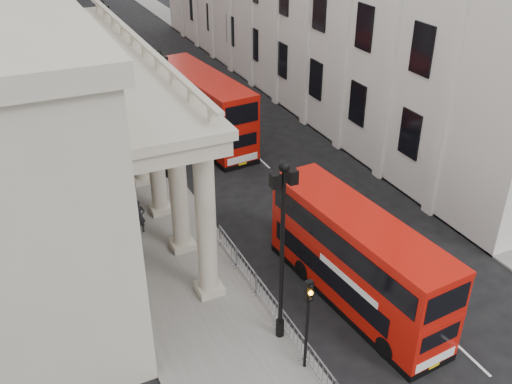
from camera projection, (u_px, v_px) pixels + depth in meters
sidewalk_west at (100, 128)px, 44.14m from camera, size 6.00×140.00×0.12m
sidewalk_east at (289, 97)px, 50.17m from camera, size 3.00×140.00×0.12m
kerb at (138, 122)px, 45.21m from camera, size 0.20×140.00×0.14m
lamp_post_south at (282, 242)px, 22.09m from camera, size 1.05×0.44×8.32m
lamp_post_mid at (163, 107)px, 34.73m from camera, size 1.05×0.44×8.32m
lamp_post_north at (107, 44)px, 47.37m from camera, size 1.05×0.44×8.32m
traffic_light at (308, 309)px, 21.42m from camera, size 0.28×0.33×4.30m
crowd_barriers at (306, 351)px, 22.87m from camera, size 0.50×18.75×1.10m
bus_near at (356, 257)px, 25.57m from camera, size 3.42×10.63×4.51m
bus_far at (204, 106)px, 41.36m from camera, size 3.89×11.65×4.93m
pedestrian_a at (139, 217)px, 30.98m from camera, size 0.76×0.57×1.92m
pedestrian_b at (105, 172)px, 35.69m from camera, size 0.93×0.77×1.75m
pedestrian_c at (113, 153)px, 38.04m from camera, size 0.98×0.68×1.90m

